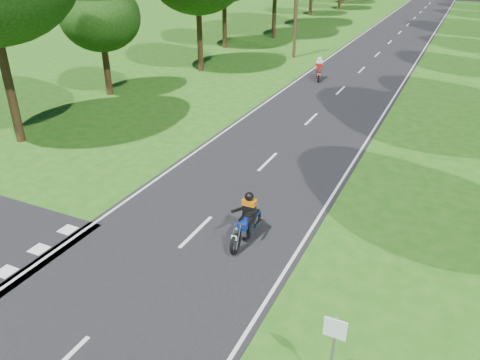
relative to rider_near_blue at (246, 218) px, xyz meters
The scene contains 7 objects.
ground 2.93m from the rider_near_blue, 125.53° to the right, with size 160.00×160.00×0.00m, color #1D5613.
main_road 47.74m from the rider_near_blue, 91.96° to the left, with size 7.00×140.00×0.02m, color black.
road_markings 45.88m from the rider_near_blue, 92.22° to the left, with size 7.40×140.00×0.01m.
telegraph_pole 27.02m from the rider_near_blue, 106.54° to the left, with size 1.20×0.26×8.00m.
road_sign 5.81m from the rider_near_blue, 48.09° to the right, with size 0.45×0.07×2.00m.
rider_near_blue is the anchor object (origin of this frame).
rider_far_red 19.99m from the rider_near_blue, 100.64° to the left, with size 0.60×1.80×1.50m, color #940D0B, non-canonical shape.
Camera 1 is at (6.74, -8.81, 8.27)m, focal length 35.00 mm.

